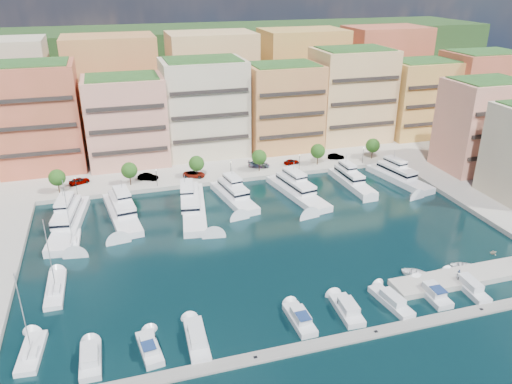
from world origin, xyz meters
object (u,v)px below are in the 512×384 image
cruiser_2 (197,340)px  tender_1 (441,270)px  cruiser_8 (468,287)px  tender_3 (493,252)px  cruiser_7 (432,293)px  tender_2 (461,265)px  cruiser_6 (391,302)px  sailboat_1 (56,290)px  car_2 (194,174)px  yacht_6 (397,176)px  yacht_3 (233,194)px  car_3 (259,164)px  car_1 (148,177)px  yacht_2 (193,204)px  lamppost_3 (299,160)px  cruiser_1 (150,349)px  car_4 (291,162)px  yacht_0 (69,220)px  yacht_1 (122,211)px  yacht_4 (296,190)px  cruiser_0 (91,360)px  cruiser_5 (347,310)px  lamppost_0 (76,183)px  car_5 (336,157)px  lamppost_2 (231,167)px  tree_3 (259,157)px  sailboat_2 (72,242)px  tree_5 (373,146)px  tree_1 (129,170)px  tree_0 (57,178)px  yacht_5 (351,180)px  car_0 (79,181)px  tree_2 (196,163)px  tender_0 (414,272)px  lamppost_4 (363,153)px

cruiser_2 → tender_1: size_ratio=6.25×
cruiser_8 → tender_3: (11.85, 8.10, -0.15)m
cruiser_7 → tender_2: cruiser_7 is taller
cruiser_6 → sailboat_1: (-50.22, 18.66, -0.24)m
car_2 → yacht_6: bearing=-87.1°
cruiser_2 → yacht_3: bearing=69.7°
car_3 → cruiser_8: bearing=-144.3°
cruiser_7 → cruiser_8: bearing=0.0°
yacht_3 → car_1: yacht_3 is taller
yacht_2 → lamppost_3: bearing=23.9°
cruiser_1 → car_4: bearing=54.6°
cruiser_1 → car_3: bearing=60.7°
yacht_0 → yacht_3: same height
yacht_1 → yacht_4: same height
cruiser_0 → cruiser_5: 37.17m
yacht_3 → car_4: 24.79m
lamppost_0 → car_5: 66.68m
lamppost_2 → tree_3: bearing=16.0°
cruiser_1 → car_5: (55.84, 60.49, 1.17)m
lamppost_3 → sailboat_2: 58.64m
yacht_3 → sailboat_1: size_ratio=1.40×
tree_5 → yacht_3: bearing=-163.1°
tree_1 → yacht_4: bearing=-21.7°
sailboat_1 → tender_1: size_ratio=8.96×
yacht_1 → cruiser_0: 44.30m
yacht_0 → yacht_1: size_ratio=1.14×
tree_0 → yacht_1: 19.71m
tree_5 → yacht_5: size_ratio=0.32×
cruiser_1 → sailboat_1: size_ratio=0.56×
tree_5 → lamppost_0: (-76.00, -2.30, -0.92)m
cruiser_1 → tender_3: bearing=7.3°
cruiser_2 → car_4: bearing=58.9°
yacht_4 → sailboat_1: (-51.06, -24.92, -0.79)m
tree_1 → sailboat_2: bearing=-117.9°
tree_1 → tree_3: same height
yacht_3 → car_0: bearing=153.2°
yacht_3 → tree_2: bearing=114.8°
cruiser_8 → car_3: car_3 is taller
cruiser_1 → tender_2: 54.79m
tree_0 → car_4: bearing=2.3°
yacht_4 → tender_3: 43.48m
yacht_1 → tender_0: bearing=-38.7°
tree_5 → yacht_2: 54.22m
yacht_3 → cruiser_7: bearing=-65.0°
yacht_2 → tender_1: size_ratio=16.61×
yacht_5 → tender_1: size_ratio=12.05×
cruiser_6 → sailboat_1: bearing=159.6°
lamppost_4 → cruiser_0: bearing=-141.1°
car_3 → car_5: bearing=-70.7°
lamppost_3 → tender_0: bearing=-87.8°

